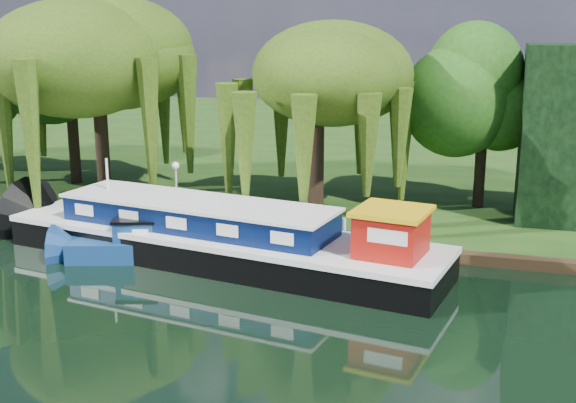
% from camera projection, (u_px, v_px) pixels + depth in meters
% --- Properties ---
extents(ground, '(120.00, 120.00, 0.00)m').
position_uv_depth(ground, '(41.00, 303.00, 24.88)').
color(ground, black).
extents(far_bank, '(120.00, 52.00, 0.45)m').
position_uv_depth(far_bank, '(293.00, 141.00, 56.60)').
color(far_bank, '#18380F').
rests_on(far_bank, ground).
extents(dutch_barge, '(19.00, 7.49, 3.92)m').
position_uv_depth(dutch_barge, '(223.00, 238.00, 28.96)').
color(dutch_barge, black).
rests_on(dutch_barge, ground).
extents(narrowboat, '(12.85, 5.57, 1.86)m').
position_uv_depth(narrowboat, '(226.00, 242.00, 29.55)').
color(narrowboat, navy).
rests_on(narrowboat, ground).
extents(white_cruiser, '(2.59, 2.30, 1.27)m').
position_uv_depth(white_cruiser, '(401.00, 268.00, 28.43)').
color(white_cruiser, silver).
rests_on(white_cruiser, ground).
extents(willow_left, '(8.09, 8.09, 9.70)m').
position_uv_depth(willow_left, '(97.00, 60.00, 36.33)').
color(willow_left, black).
rests_on(willow_left, far_bank).
extents(willow_right, '(6.70, 6.70, 8.16)m').
position_uv_depth(willow_right, '(317.00, 90.00, 32.55)').
color(willow_right, black).
rests_on(willow_right, far_bank).
extents(tree_far_mid, '(5.32, 5.32, 8.71)m').
position_uv_depth(tree_far_mid, '(69.00, 76.00, 39.77)').
color(tree_far_mid, black).
rests_on(tree_far_mid, far_bank).
extents(tree_far_right, '(4.71, 4.71, 7.70)m').
position_uv_depth(tree_far_right, '(485.00, 100.00, 34.60)').
color(tree_far_right, black).
rests_on(tree_far_right, far_bank).
extents(lamppost, '(0.36, 0.36, 2.56)m').
position_uv_depth(lamppost, '(176.00, 174.00, 33.97)').
color(lamppost, silver).
rests_on(lamppost, far_bank).
extents(mooring_posts, '(19.16, 0.16, 1.00)m').
position_uv_depth(mooring_posts, '(138.00, 214.00, 32.62)').
color(mooring_posts, silver).
rests_on(mooring_posts, far_bank).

